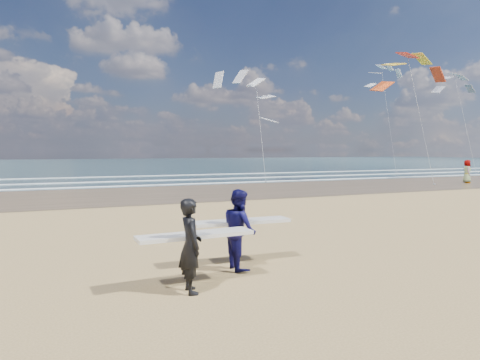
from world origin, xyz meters
name	(u,v)px	position (x,y,z in m)	size (l,w,h in m)	color
wet_sand_strip	(370,184)	(20.00, 18.00, 0.01)	(220.00, 12.00, 0.01)	#4B3C28
ocean	(180,163)	(20.00, 72.00, 0.01)	(220.00, 100.00, 0.02)	#1B363C
foam_breakers	(300,176)	(20.00, 28.10, 0.05)	(220.00, 11.70, 0.05)	white
surfer_near	(191,244)	(0.55, -0.30, 0.86)	(2.22, 0.98, 1.69)	black
surfer_far	(240,228)	(1.94, 0.74, 0.87)	(2.22, 1.09, 1.72)	#0D0B40
beachgoer_0	(467,171)	(27.54, 15.82, 0.89)	(0.87, 0.57, 1.79)	brown
kite_0	(415,94)	(24.44, 18.20, 6.97)	(7.22, 4.89, 11.64)	slate
kite_1	(259,112)	(14.09, 25.05, 5.76)	(6.88, 4.86, 9.74)	slate
kite_2	(462,112)	(38.71, 25.60, 6.68)	(5.83, 4.74, 12.11)	slate
kite_5	(387,109)	(34.62, 32.55, 7.46)	(5.60, 4.72, 13.79)	slate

